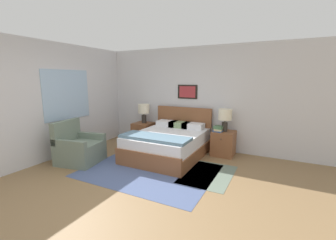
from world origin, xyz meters
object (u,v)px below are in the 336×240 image
at_px(table_lamp_near_window, 144,110).
at_px(armchair, 79,149).
at_px(nightstand_near_window, 143,133).
at_px(nightstand_by_door, 223,143).
at_px(table_lamp_by_door, 225,116).
at_px(bed, 168,143).

bearing_deg(table_lamp_near_window, armchair, -103.01).
bearing_deg(nightstand_near_window, nightstand_by_door, 0.00).
bearing_deg(table_lamp_by_door, nightstand_by_door, -101.14).
relative_size(nightstand_near_window, nightstand_by_door, 1.00).
xyz_separation_m(bed, table_lamp_by_door, (1.13, 0.70, 0.62)).
relative_size(table_lamp_near_window, table_lamp_by_door, 1.00).
bearing_deg(bed, armchair, -141.89).
height_order(armchair, nightstand_near_window, armchair).
bearing_deg(nightstand_near_window, table_lamp_by_door, 0.63).
distance_m(bed, table_lamp_by_door, 1.47).
bearing_deg(table_lamp_near_window, bed, -31.92).
bearing_deg(armchair, table_lamp_near_window, 156.29).
relative_size(bed, table_lamp_by_door, 3.61).
bearing_deg(nightstand_by_door, table_lamp_near_window, 179.36).
height_order(nightstand_near_window, table_lamp_by_door, table_lamp_by_door).
bearing_deg(bed, table_lamp_by_door, 31.51).
height_order(bed, nightstand_by_door, bed).
height_order(bed, table_lamp_near_window, table_lamp_near_window).
relative_size(nightstand_near_window, table_lamp_near_window, 1.10).
bearing_deg(bed, nightstand_near_window, 149.31).
xyz_separation_m(bed, nightstand_by_door, (1.13, 0.67, -0.03)).
height_order(bed, table_lamp_by_door, table_lamp_by_door).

